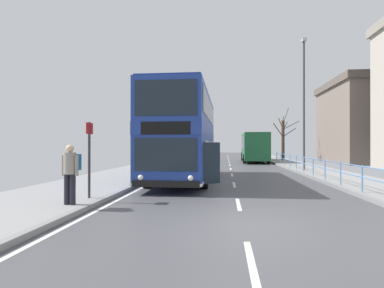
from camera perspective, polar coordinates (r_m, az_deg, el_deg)
ground at (r=7.43m, az=3.55°, el=-14.13°), size 15.80×140.00×0.20m
double_decker_bus_main at (r=16.38m, az=-1.29°, el=1.53°), size 3.28×10.70×4.43m
background_bus_far_lane at (r=34.66m, az=11.19°, el=-0.45°), size 2.73×9.88×3.05m
pedestrian_railing_far_kerb at (r=18.72m, az=21.11°, el=-3.32°), size 0.05×25.16×0.97m
pedestrian_with_backpack at (r=9.61m, az=-21.13°, el=-4.32°), size 0.55×0.56×1.70m
bus_stop_sign_near at (r=10.57m, az=-18.12°, el=-1.18°), size 0.08×0.44×2.42m
street_lamp_far_side at (r=23.59m, az=19.63°, el=8.37°), size 0.28×0.60×9.13m
bare_tree_far_00 at (r=38.05m, az=16.20°, el=1.06°), size 3.26×2.40×6.15m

